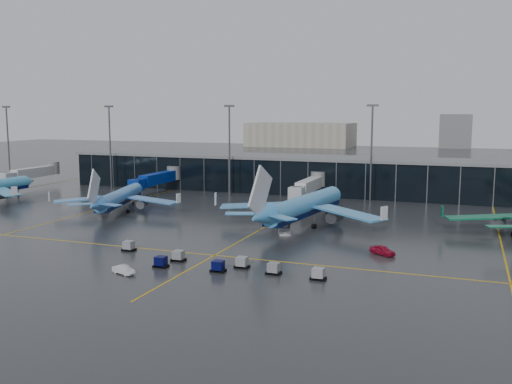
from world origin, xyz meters
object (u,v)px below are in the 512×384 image
(airliner_klm_near, at_px, (305,194))
(service_van_white, at_px, (124,270))
(airliner_arkefly, at_px, (119,188))
(mobile_airstair, at_px, (285,230))
(service_van_red, at_px, (382,250))
(baggage_carts, at_px, (214,262))

(airliner_klm_near, relative_size, service_van_white, 11.25)
(airliner_arkefly, distance_m, mobile_airstair, 45.93)
(airliner_arkefly, relative_size, service_van_red, 7.91)
(airliner_arkefly, distance_m, service_van_red, 67.79)
(airliner_arkefly, relative_size, baggage_carts, 0.99)
(mobile_airstair, xyz_separation_m, service_van_white, (-13.80, -34.31, -0.13))
(service_van_red, bearing_deg, airliner_klm_near, 77.47)
(airliner_arkefly, xyz_separation_m, service_van_red, (64.57, -20.08, -4.80))
(airliner_arkefly, bearing_deg, mobile_airstair, -29.14)
(airliner_klm_near, distance_m, mobile_airstair, 11.67)
(baggage_carts, height_order, service_van_white, baggage_carts)
(baggage_carts, bearing_deg, mobile_airstair, 83.51)
(airliner_arkefly, height_order, airliner_klm_near, airliner_klm_near)
(baggage_carts, relative_size, mobile_airstair, 9.68)
(mobile_airstair, bearing_deg, baggage_carts, -119.50)
(baggage_carts, height_order, service_van_red, baggage_carts)
(baggage_carts, bearing_deg, service_van_white, -143.15)
(airliner_klm_near, xyz_separation_m, baggage_carts, (-4.24, -36.16, -5.98))
(mobile_airstair, bearing_deg, service_van_white, -134.91)
(service_van_white, bearing_deg, baggage_carts, -35.04)
(airliner_klm_near, height_order, baggage_carts, airliner_klm_near)
(mobile_airstair, height_order, service_van_red, mobile_airstair)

